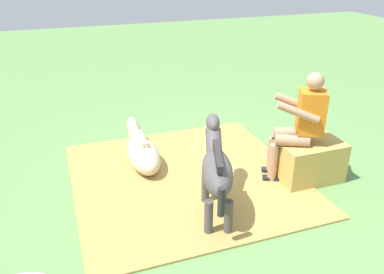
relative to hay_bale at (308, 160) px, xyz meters
name	(u,v)px	position (x,y,z in m)	size (l,w,h in m)	color
ground_plane	(213,182)	(1.16, -0.29, -0.25)	(24.00, 24.00, 0.00)	#608C4C
hay_patch	(186,178)	(1.45, -0.49, -0.24)	(2.77, 2.79, 0.02)	#AD8C47
hay_bale	(308,160)	(0.00, 0.00, 0.00)	(0.79, 0.55, 0.51)	tan
person_seated	(300,122)	(0.16, -0.05, 0.52)	(0.72, 0.58, 1.39)	tan
pony_standing	(216,168)	(1.37, 0.29, 0.31)	(0.62, 1.31, 0.92)	#4C4747
pony_lying	(142,152)	(1.88, -1.05, -0.06)	(0.41, 1.33, 0.42)	beige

